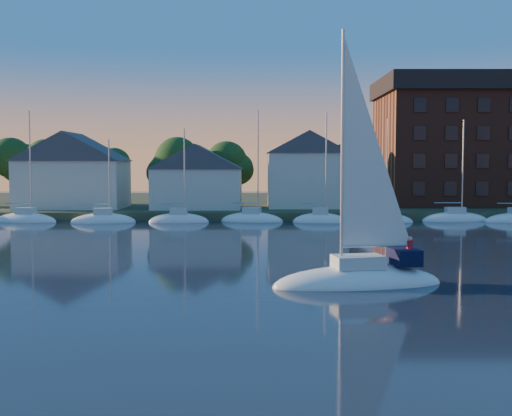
{
  "coord_description": "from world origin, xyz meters",
  "views": [
    {
      "loc": [
        1.61,
        -24.01,
        6.68
      ],
      "look_at": [
        1.5,
        22.0,
        3.48
      ],
      "focal_mm": 45.0,
      "sensor_mm": 36.0,
      "label": 1
    }
  ],
  "objects_px": {
    "clubhouse_west": "(73,169)",
    "hero_sailboat": "(361,274)",
    "clubhouse_east": "(307,169)",
    "condo_block": "(492,141)",
    "clubhouse_centre": "(197,176)"
  },
  "relations": [
    {
      "from": "clubhouse_centre",
      "to": "condo_block",
      "type": "height_order",
      "value": "condo_block"
    },
    {
      "from": "clubhouse_east",
      "to": "condo_block",
      "type": "relative_size",
      "value": 0.34
    },
    {
      "from": "clubhouse_east",
      "to": "condo_block",
      "type": "bearing_deg",
      "value": 12.89
    },
    {
      "from": "hero_sailboat",
      "to": "clubhouse_east",
      "type": "bearing_deg",
      "value": -101.4
    },
    {
      "from": "clubhouse_centre",
      "to": "condo_block",
      "type": "relative_size",
      "value": 0.37
    },
    {
      "from": "clubhouse_east",
      "to": "hero_sailboat",
      "type": "xyz_separation_m",
      "value": [
        -0.73,
        -48.15,
        -5.38
      ]
    },
    {
      "from": "clubhouse_west",
      "to": "condo_block",
      "type": "height_order",
      "value": "condo_block"
    },
    {
      "from": "hero_sailboat",
      "to": "clubhouse_west",
      "type": "bearing_deg",
      "value": -68.7
    },
    {
      "from": "hero_sailboat",
      "to": "condo_block",
      "type": "bearing_deg",
      "value": -126.82
    },
    {
      "from": "clubhouse_west",
      "to": "hero_sailboat",
      "type": "height_order",
      "value": "hero_sailboat"
    },
    {
      "from": "clubhouse_west",
      "to": "clubhouse_centre",
      "type": "xyz_separation_m",
      "value": [
        16.0,
        -1.0,
        -0.8
      ]
    },
    {
      "from": "clubhouse_west",
      "to": "condo_block",
      "type": "bearing_deg",
      "value": 7.07
    },
    {
      "from": "clubhouse_west",
      "to": "condo_block",
      "type": "xyz_separation_m",
      "value": [
        56.0,
        6.95,
        3.86
      ]
    },
    {
      "from": "clubhouse_centre",
      "to": "clubhouse_east",
      "type": "relative_size",
      "value": 1.1
    },
    {
      "from": "clubhouse_west",
      "to": "clubhouse_centre",
      "type": "height_order",
      "value": "clubhouse_west"
    }
  ]
}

